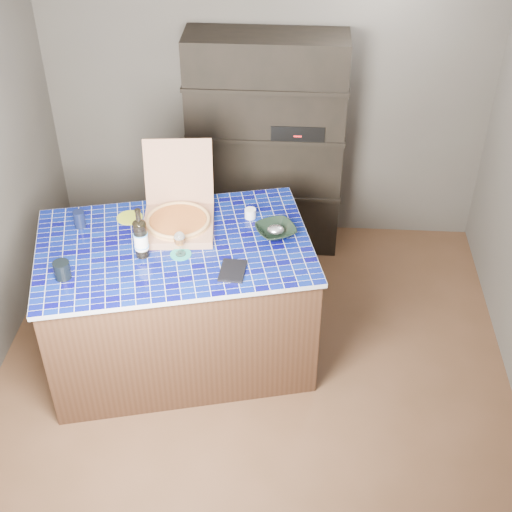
# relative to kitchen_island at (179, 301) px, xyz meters

# --- Properties ---
(room) EXTENTS (3.50, 3.50, 3.50)m
(room) POSITION_rel_kitchen_island_xyz_m (0.51, -0.13, 0.78)
(room) COLOR brown
(room) RESTS_ON ground
(shelving_unit) EXTENTS (1.20, 0.41, 1.80)m
(shelving_unit) POSITION_rel_kitchen_island_xyz_m (0.51, 1.40, 0.43)
(shelving_unit) COLOR black
(shelving_unit) RESTS_ON floor
(kitchen_island) EXTENTS (1.93, 1.47, 0.94)m
(kitchen_island) POSITION_rel_kitchen_island_xyz_m (0.00, 0.00, 0.00)
(kitchen_island) COLOR #3F2618
(kitchen_island) RESTS_ON floor
(pizza_box) EXTENTS (0.50, 0.59, 0.49)m
(pizza_box) POSITION_rel_kitchen_island_xyz_m (0.00, 0.20, 0.54)
(pizza_box) COLOR #A57055
(pizza_box) RESTS_ON kitchen_island
(mead_bottle) EXTENTS (0.09, 0.09, 0.34)m
(mead_bottle) POSITION_rel_kitchen_island_xyz_m (-0.17, -0.12, 0.61)
(mead_bottle) COLOR black
(mead_bottle) RESTS_ON kitchen_island
(teal_trivet) EXTENTS (0.13, 0.13, 0.01)m
(teal_trivet) POSITION_rel_kitchen_island_xyz_m (0.06, -0.10, 0.47)
(teal_trivet) COLOR #198677
(teal_trivet) RESTS_ON kitchen_island
(wine_glass) EXTENTS (0.07, 0.07, 0.16)m
(wine_glass) POSITION_rel_kitchen_island_xyz_m (0.06, -0.10, 0.59)
(wine_glass) COLOR white
(wine_glass) RESTS_ON teal_trivet
(tumbler) EXTENTS (0.10, 0.10, 0.11)m
(tumbler) POSITION_rel_kitchen_island_xyz_m (-0.60, -0.37, 0.53)
(tumbler) COLOR black
(tumbler) RESTS_ON kitchen_island
(dvd_case) EXTENTS (0.16, 0.22, 0.02)m
(dvd_case) POSITION_rel_kitchen_island_xyz_m (0.40, -0.25, 0.48)
(dvd_case) COLOR black
(dvd_case) RESTS_ON kitchen_island
(bowl) EXTENTS (0.33, 0.33, 0.06)m
(bowl) POSITION_rel_kitchen_island_xyz_m (0.64, 0.15, 0.50)
(bowl) COLOR black
(bowl) RESTS_ON kitchen_island
(foil_contents) EXTENTS (0.11, 0.09, 0.05)m
(foil_contents) POSITION_rel_kitchen_island_xyz_m (0.64, 0.15, 0.51)
(foil_contents) COLOR #BBB9C5
(foil_contents) RESTS_ON bowl
(white_jar) EXTENTS (0.07, 0.07, 0.06)m
(white_jar) POSITION_rel_kitchen_island_xyz_m (0.46, 0.34, 0.50)
(white_jar) COLOR silver
(white_jar) RESTS_ON kitchen_island
(navy_cup) EXTENTS (0.07, 0.07, 0.12)m
(navy_cup) POSITION_rel_kitchen_island_xyz_m (-0.64, 0.16, 0.53)
(navy_cup) COLOR black
(navy_cup) RESTS_ON kitchen_island
(green_trivet) EXTENTS (0.17, 0.17, 0.01)m
(green_trivet) POSITION_rel_kitchen_island_xyz_m (-0.34, 0.28, 0.47)
(green_trivet) COLOR #9FB226
(green_trivet) RESTS_ON kitchen_island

